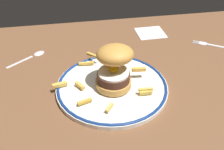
{
  "coord_description": "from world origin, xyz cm",
  "views": [
    {
      "loc": [
        -3.63,
        -49.61,
        44.68
      ],
      "look_at": [
        5.79,
        3.57,
        4.6
      ],
      "focal_mm": 41.85,
      "sensor_mm": 36.0,
      "label": 1
    }
  ],
  "objects_px": {
    "fork": "(213,45)",
    "spoon": "(35,54)",
    "dinner_plate": "(112,86)",
    "napkin": "(151,33)",
    "burger": "(114,66)"
  },
  "relations": [
    {
      "from": "napkin",
      "to": "fork",
      "type": "bearing_deg",
      "value": -34.27
    },
    {
      "from": "burger",
      "to": "napkin",
      "type": "xyz_separation_m",
      "value": [
        0.19,
        0.29,
        -0.07
      ]
    },
    {
      "from": "fork",
      "to": "napkin",
      "type": "xyz_separation_m",
      "value": [
        -0.18,
        0.12,
        0.0
      ]
    },
    {
      "from": "napkin",
      "to": "spoon",
      "type": "bearing_deg",
      "value": -168.58
    },
    {
      "from": "napkin",
      "to": "dinner_plate",
      "type": "bearing_deg",
      "value": -123.88
    },
    {
      "from": "dinner_plate",
      "to": "fork",
      "type": "relative_size",
      "value": 2.31
    },
    {
      "from": "fork",
      "to": "burger",
      "type": "bearing_deg",
      "value": -156.21
    },
    {
      "from": "dinner_plate",
      "to": "burger",
      "type": "bearing_deg",
      "value": 24.26
    },
    {
      "from": "fork",
      "to": "spoon",
      "type": "relative_size",
      "value": 1.1
    },
    {
      "from": "dinner_plate",
      "to": "fork",
      "type": "xyz_separation_m",
      "value": [
        0.38,
        0.17,
        -0.01
      ]
    },
    {
      "from": "fork",
      "to": "dinner_plate",
      "type": "bearing_deg",
      "value": -156.2
    },
    {
      "from": "spoon",
      "to": "napkin",
      "type": "height_order",
      "value": "spoon"
    },
    {
      "from": "burger",
      "to": "fork",
      "type": "bearing_deg",
      "value": 23.79
    },
    {
      "from": "fork",
      "to": "napkin",
      "type": "bearing_deg",
      "value": 145.73
    },
    {
      "from": "spoon",
      "to": "napkin",
      "type": "distance_m",
      "value": 0.42
    }
  ]
}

